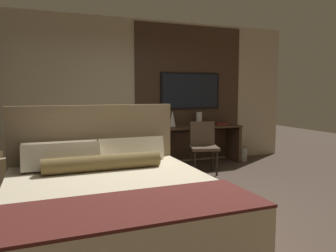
{
  "coord_description": "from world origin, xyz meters",
  "views": [
    {
      "loc": [
        -1.48,
        -3.49,
        1.44
      ],
      "look_at": [
        0.27,
        0.92,
        0.94
      ],
      "focal_mm": 35.0,
      "sensor_mm": 36.0,
      "label": 1
    }
  ],
  "objects_px": {
    "bed": "(112,204)",
    "desk": "(195,138)",
    "desk_chair": "(203,142)",
    "tv": "(190,91)",
    "vase_short": "(172,119)",
    "book": "(222,124)",
    "waste_bin": "(242,154)",
    "vase_tall": "(199,119)"
  },
  "relations": [
    {
      "from": "desk_chair",
      "to": "tv",
      "type": "bearing_deg",
      "value": 96.64
    },
    {
      "from": "book",
      "to": "waste_bin",
      "type": "bearing_deg",
      "value": -14.36
    },
    {
      "from": "desk",
      "to": "book",
      "type": "relative_size",
      "value": 7.52
    },
    {
      "from": "desk",
      "to": "book",
      "type": "height_order",
      "value": "book"
    },
    {
      "from": "desk",
      "to": "waste_bin",
      "type": "relative_size",
      "value": 6.4
    },
    {
      "from": "desk",
      "to": "tv",
      "type": "height_order",
      "value": "tv"
    },
    {
      "from": "waste_bin",
      "to": "bed",
      "type": "bearing_deg",
      "value": -141.48
    },
    {
      "from": "bed",
      "to": "vase_tall",
      "type": "xyz_separation_m",
      "value": [
        2.37,
        2.8,
        0.55
      ]
    },
    {
      "from": "desk_chair",
      "to": "waste_bin",
      "type": "distance_m",
      "value": 1.37
    },
    {
      "from": "vase_short",
      "to": "book",
      "type": "xyz_separation_m",
      "value": [
        1.07,
        -0.05,
        -0.14
      ]
    },
    {
      "from": "tv",
      "to": "desk_chair",
      "type": "xyz_separation_m",
      "value": [
        -0.17,
        -0.89,
        -0.91
      ]
    },
    {
      "from": "tv",
      "to": "vase_tall",
      "type": "relative_size",
      "value": 4.99
    },
    {
      "from": "desk",
      "to": "tv",
      "type": "xyz_separation_m",
      "value": [
        0.0,
        0.23,
        0.93
      ]
    },
    {
      "from": "desk",
      "to": "vase_tall",
      "type": "height_order",
      "value": "vase_tall"
    },
    {
      "from": "desk",
      "to": "desk_chair",
      "type": "bearing_deg",
      "value": -104.04
    },
    {
      "from": "book",
      "to": "bed",
      "type": "bearing_deg",
      "value": -136.31
    },
    {
      "from": "bed",
      "to": "vase_short",
      "type": "bearing_deg",
      "value": 57.31
    },
    {
      "from": "vase_tall",
      "to": "vase_short",
      "type": "distance_m",
      "value": 0.6
    },
    {
      "from": "desk_chair",
      "to": "book",
      "type": "xyz_separation_m",
      "value": [
        0.76,
        0.65,
        0.24
      ]
    },
    {
      "from": "vase_tall",
      "to": "waste_bin",
      "type": "height_order",
      "value": "vase_tall"
    },
    {
      "from": "desk",
      "to": "tv",
      "type": "distance_m",
      "value": 0.96
    },
    {
      "from": "desk_chair",
      "to": "vase_tall",
      "type": "height_order",
      "value": "vase_tall"
    },
    {
      "from": "desk",
      "to": "vase_tall",
      "type": "bearing_deg",
      "value": 32.47
    },
    {
      "from": "bed",
      "to": "waste_bin",
      "type": "bearing_deg",
      "value": 38.52
    },
    {
      "from": "desk_chair",
      "to": "waste_bin",
      "type": "relative_size",
      "value": 3.22
    },
    {
      "from": "tv",
      "to": "desk_chair",
      "type": "bearing_deg",
      "value": -100.51
    },
    {
      "from": "bed",
      "to": "book",
      "type": "bearing_deg",
      "value": 43.69
    },
    {
      "from": "bed",
      "to": "waste_bin",
      "type": "distance_m",
      "value": 4.18
    },
    {
      "from": "bed",
      "to": "vase_short",
      "type": "xyz_separation_m",
      "value": [
        1.77,
        2.76,
        0.57
      ]
    },
    {
      "from": "desk",
      "to": "vase_tall",
      "type": "xyz_separation_m",
      "value": [
        0.13,
        0.08,
        0.38
      ]
    },
    {
      "from": "bed",
      "to": "waste_bin",
      "type": "relative_size",
      "value": 7.92
    },
    {
      "from": "book",
      "to": "vase_tall",
      "type": "bearing_deg",
      "value": 169.16
    },
    {
      "from": "desk_chair",
      "to": "vase_tall",
      "type": "distance_m",
      "value": 0.87
    },
    {
      "from": "tv",
      "to": "vase_tall",
      "type": "distance_m",
      "value": 0.59
    },
    {
      "from": "tv",
      "to": "book",
      "type": "distance_m",
      "value": 0.93
    },
    {
      "from": "bed",
      "to": "desk",
      "type": "height_order",
      "value": "bed"
    },
    {
      "from": "desk",
      "to": "vase_tall",
      "type": "relative_size",
      "value": 6.95
    },
    {
      "from": "vase_short",
      "to": "waste_bin",
      "type": "xyz_separation_m",
      "value": [
        1.5,
        -0.16,
        -0.78
      ]
    },
    {
      "from": "bed",
      "to": "desk",
      "type": "distance_m",
      "value": 3.53
    },
    {
      "from": "desk_chair",
      "to": "waste_bin",
      "type": "bearing_deg",
      "value": 41.66
    },
    {
      "from": "desk",
      "to": "vase_short",
      "type": "height_order",
      "value": "vase_short"
    },
    {
      "from": "vase_tall",
      "to": "book",
      "type": "relative_size",
      "value": 1.08
    }
  ]
}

